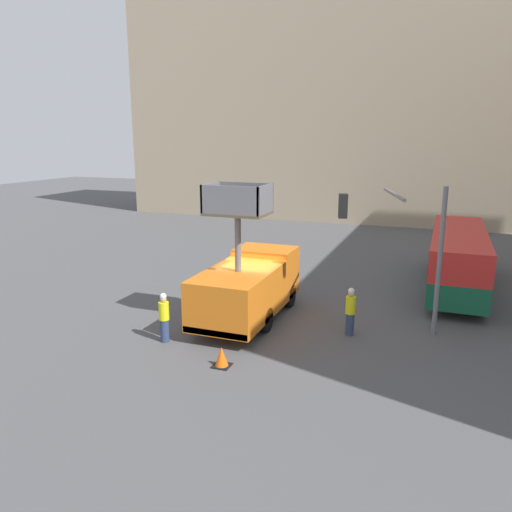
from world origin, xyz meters
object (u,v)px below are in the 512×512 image
Objects in this scene: traffic_light_pole at (404,234)px; road_worker_directing at (350,311)px; road_worker_near_truck at (164,317)px; traffic_cone_near_truck at (222,357)px; city_bus at (458,255)px; utility_truck at (248,284)px.

road_worker_directing is at bearing -152.62° from traffic_light_pole.
road_worker_near_truck reaches higher than traffic_cone_near_truck.
road_worker_near_truck is at bearing -153.58° from traffic_light_pole.
road_worker_near_truck is (-7.98, -3.96, -2.93)m from traffic_light_pole.
road_worker_near_truck is (-10.12, -10.96, -0.78)m from city_bus.
road_worker_directing is at bearing 50.56° from traffic_cone_near_truck.
utility_truck is at bearing 151.76° from city_bus.
road_worker_near_truck is at bearing -121.73° from utility_truck.
traffic_light_pole is 3.02× the size of road_worker_near_truck.
road_worker_near_truck is 2.82× the size of traffic_cone_near_truck.
city_bus reaches higher than road_worker_near_truck.
traffic_light_pole is at bearing 44.62° from traffic_cone_near_truck.
traffic_light_pole is at bearing -109.76° from road_worker_directing.
utility_truck is 1.12× the size of traffic_light_pole.
traffic_light_pole reaches higher than traffic_cone_near_truck.
city_bus is (8.10, 7.69, 0.21)m from utility_truck.
city_bus is at bearing 43.50° from utility_truck.
road_worker_near_truck is 7.00m from road_worker_directing.
road_worker_directing is 5.49m from traffic_cone_near_truck.
road_worker_directing is (-1.69, -0.88, -2.94)m from traffic_light_pole.
road_worker_directing reaches higher than traffic_cone_near_truck.
city_bus is 5.47× the size of road_worker_near_truck.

